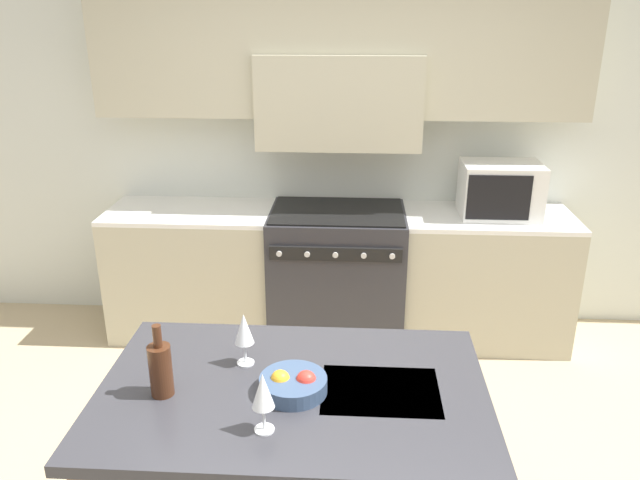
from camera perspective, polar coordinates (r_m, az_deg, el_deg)
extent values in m
cube|color=silver|center=(4.46, 1.83, 9.19)|extent=(10.00, 0.06, 2.70)
cube|color=#B2AD93|center=(4.17, 1.84, 17.07)|extent=(3.17, 0.34, 0.85)
cube|color=#B2AD93|center=(4.18, 1.78, 12.59)|extent=(1.07, 0.40, 0.60)
cube|color=#B2AD93|center=(4.55, -11.43, -2.94)|extent=(1.13, 0.62, 0.89)
cube|color=white|center=(4.39, -11.85, 2.56)|extent=(1.13, 0.62, 0.03)
cube|color=#B2AD93|center=(4.50, 14.72, -3.53)|extent=(1.13, 0.62, 0.89)
cube|color=white|center=(4.34, 15.27, 2.01)|extent=(1.13, 0.62, 0.03)
cube|color=#2D2D33|center=(4.38, 1.55, -3.20)|extent=(0.92, 0.66, 0.93)
cube|color=black|center=(4.22, 1.61, 2.64)|extent=(0.88, 0.61, 0.01)
cube|color=black|center=(3.95, 1.42, -1.29)|extent=(0.84, 0.02, 0.09)
cylinder|color=silver|center=(3.97, -3.76, -1.24)|extent=(0.04, 0.02, 0.04)
cylinder|color=silver|center=(3.95, -1.18, -1.30)|extent=(0.04, 0.02, 0.04)
cylinder|color=silver|center=(3.94, 1.42, -1.35)|extent=(0.04, 0.02, 0.04)
cylinder|color=silver|center=(3.94, 4.02, -1.41)|extent=(0.04, 0.02, 0.04)
cylinder|color=silver|center=(3.95, 6.62, -1.46)|extent=(0.04, 0.02, 0.04)
cube|color=silver|center=(4.29, 16.15, 4.43)|extent=(0.51, 0.36, 0.36)
cube|color=black|center=(4.11, 16.04, 3.72)|extent=(0.40, 0.01, 0.29)
cube|color=#333338|center=(2.38, -2.51, -13.76)|extent=(1.44, 0.93, 0.04)
cube|color=#2D2D30|center=(2.37, 5.54, -13.65)|extent=(0.43, 0.32, 0.01)
cylinder|color=#B2B2B7|center=(2.52, 5.41, -11.13)|extent=(0.02, 0.02, 0.00)
cylinder|color=#422314|center=(2.35, -14.35, -11.48)|extent=(0.08, 0.08, 0.20)
cylinder|color=#422314|center=(2.28, -14.67, -8.50)|extent=(0.03, 0.03, 0.08)
cylinder|color=white|center=(2.17, -5.11, -16.87)|extent=(0.07, 0.07, 0.01)
cylinder|color=white|center=(2.15, -5.15, -15.88)|extent=(0.01, 0.01, 0.09)
cone|color=white|center=(2.08, -5.25, -13.54)|extent=(0.08, 0.08, 0.13)
cylinder|color=white|center=(2.52, -6.82, -11.08)|extent=(0.07, 0.07, 0.01)
cylinder|color=white|center=(2.50, -6.86, -10.17)|extent=(0.01, 0.01, 0.09)
cone|color=white|center=(2.44, -6.97, -8.03)|extent=(0.08, 0.08, 0.13)
cylinder|color=#384C6B|center=(2.33, -2.46, -13.09)|extent=(0.25, 0.25, 0.06)
sphere|color=gold|center=(2.32, -3.66, -12.61)|extent=(0.07, 0.07, 0.07)
sphere|color=red|center=(2.31, -1.28, -12.72)|extent=(0.08, 0.08, 0.08)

